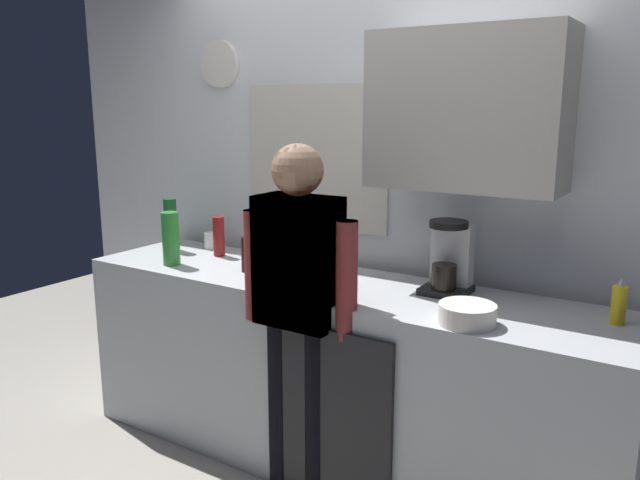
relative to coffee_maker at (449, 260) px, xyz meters
name	(u,v)px	position (x,y,z in m)	size (l,w,h in m)	color
kitchen_counter	(334,375)	(-0.50, -0.16, -0.61)	(2.71, 0.64, 0.93)	#B2B7BC
dishwasher_panel	(333,423)	(-0.31, -0.49, -0.66)	(0.56, 0.02, 0.84)	black
back_wall_assembly	(387,184)	(-0.44, 0.24, 0.29)	(4.31, 0.42, 2.60)	silver
coffee_maker	(449,260)	(0.00, 0.00, 0.00)	(0.20, 0.20, 0.33)	black
bottle_red_vinegar	(219,236)	(-1.33, -0.04, -0.04)	(0.06, 0.06, 0.22)	maroon
bottle_dark_sauce	(247,254)	(-0.98, -0.22, -0.06)	(0.06, 0.06, 0.18)	black
bottle_clear_soda	(171,239)	(-1.41, -0.32, -0.01)	(0.09, 0.09, 0.28)	#2D8C33
bottle_olive_oil	(297,247)	(-0.78, -0.07, -0.02)	(0.06, 0.06, 0.25)	olive
bottle_green_wine	(171,224)	(-1.66, -0.08, 0.00)	(0.07, 0.07, 0.30)	#195923
cup_white_mug	(211,241)	(-1.49, 0.07, -0.10)	(0.08, 0.08, 0.10)	white
cup_terracotta_mug	(300,271)	(-0.67, -0.20, -0.10)	(0.08, 0.08, 0.09)	#B26647
mixing_bowl	(467,314)	(0.22, -0.36, -0.11)	(0.22, 0.22, 0.08)	white
dish_soap	(619,304)	(0.70, -0.05, -0.07)	(0.06, 0.06, 0.18)	yellow
person_at_sink	(299,295)	(-0.50, -0.46, -0.13)	(0.57, 0.22, 1.60)	brown
person_guest	(299,295)	(-0.50, -0.46, -0.13)	(0.57, 0.22, 1.60)	black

